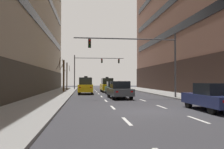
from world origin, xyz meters
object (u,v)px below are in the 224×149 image
object	(u,v)px
taxi_driving_0	(86,86)
taxi_driving_1	(107,85)
car_parked_1	(212,97)
traffic_signal_0	(145,53)
street_tree_2	(67,75)
street_tree_1	(63,75)
car_driving_2	(114,88)
traffic_signal_1	(92,65)
car_driving_3	(119,90)

from	to	relation	value
taxi_driving_0	taxi_driving_1	distance (m)	5.65
taxi_driving_0	car_parked_1	bearing A→B (deg)	-66.33
traffic_signal_0	street_tree_2	distance (m)	20.67
taxi_driving_1	street_tree_1	xyz separation A→B (m)	(-6.59, -0.32, 1.60)
taxi_driving_0	street_tree_2	size ratio (longest dim) A/B	0.83
taxi_driving_1	car_driving_2	xyz separation A→B (m)	(0.24, -5.98, -0.24)
taxi_driving_1	street_tree_1	world-z (taller)	street_tree_1
taxi_driving_1	car_parked_1	world-z (taller)	taxi_driving_1
traffic_signal_1	car_driving_3	bearing A→B (deg)	-84.52
taxi_driving_1	car_driving_2	size ratio (longest dim) A/B	1.00
taxi_driving_1	car_driving_3	bearing A→B (deg)	-89.95
car_driving_2	car_parked_1	distance (m)	16.09
street_tree_2	traffic_signal_0	bearing A→B (deg)	-63.99
car_parked_1	traffic_signal_1	bearing A→B (deg)	101.51
taxi_driving_1	taxi_driving_0	bearing A→B (deg)	-125.39
car_driving_2	taxi_driving_0	bearing A→B (deg)	158.53
car_driving_3	traffic_signal_1	size ratio (longest dim) A/B	0.49
car_driving_3	traffic_signal_1	bearing A→B (deg)	95.48
street_tree_1	taxi_driving_1	bearing A→B (deg)	2.81
taxi_driving_1	car_driving_2	bearing A→B (deg)	-87.68
traffic_signal_0	street_tree_2	size ratio (longest dim) A/B	1.86
street_tree_2	traffic_signal_1	bearing A→B (deg)	32.81
car_parked_1	street_tree_2	xyz separation A→B (m)	(-10.76, 27.39, 1.96)
car_parked_1	traffic_signal_0	xyz separation A→B (m)	(-1.72, 8.88, 3.74)
car_driving_3	traffic_signal_1	distance (m)	21.42
taxi_driving_1	car_parked_1	distance (m)	21.99
car_driving_3	car_parked_1	xyz separation A→B (m)	(4.16, -9.37, -0.04)
car_driving_2	street_tree_2	world-z (taller)	street_tree_2
traffic_signal_0	street_tree_2	xyz separation A→B (m)	(-9.03, 18.51, -1.78)
traffic_signal_0	car_parked_1	bearing A→B (deg)	-79.01
street_tree_1	street_tree_2	xyz separation A→B (m)	(0.01, 6.12, 0.13)
car_driving_3	street_tree_2	bearing A→B (deg)	110.10
taxi_driving_1	traffic_signal_0	size ratio (longest dim) A/B	0.43
street_tree_2	car_parked_1	bearing A→B (deg)	-68.56
car_driving_2	traffic_signal_0	bearing A→B (deg)	-71.82
car_driving_2	traffic_signal_1	world-z (taller)	traffic_signal_1
traffic_signal_0	taxi_driving_1	bearing A→B (deg)	100.91
car_driving_2	street_tree_1	distance (m)	9.06
street_tree_1	taxi_driving_0	bearing A→B (deg)	-52.22
traffic_signal_1	taxi_driving_0	bearing A→B (deg)	-95.43
taxi_driving_0	street_tree_1	bearing A→B (deg)	127.78
car_driving_3	street_tree_1	size ratio (longest dim) A/B	0.91
traffic_signal_0	street_tree_1	distance (m)	15.45
taxi_driving_0	traffic_signal_0	xyz separation A→B (m)	(5.72, -8.11, 3.48)
taxi_driving_0	street_tree_1	xyz separation A→B (m)	(-3.32, 4.28, 1.57)
car_parked_1	car_driving_3	bearing A→B (deg)	113.96
taxi_driving_1	car_driving_3	world-z (taller)	taxi_driving_1
street_tree_1	street_tree_2	size ratio (longest dim) A/B	0.94
car_driving_3	street_tree_1	bearing A→B (deg)	119.02
taxi_driving_1	street_tree_1	size ratio (longest dim) A/B	0.86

